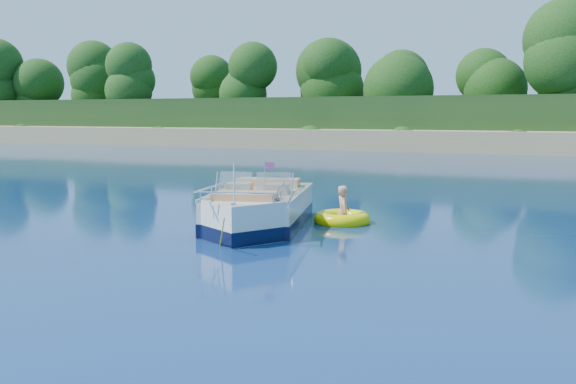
# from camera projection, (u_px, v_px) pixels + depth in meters

# --- Properties ---
(ground) EXTENTS (160.00, 160.00, 0.00)m
(ground) POSITION_uv_depth(u_px,v_px,m) (317.00, 272.00, 10.90)
(ground) COLOR #0A1C49
(ground) RESTS_ON ground
(shoreline) EXTENTS (170.00, 59.00, 6.00)m
(shoreline) POSITION_uv_depth(u_px,v_px,m) (536.00, 130.00, 68.54)
(shoreline) COLOR #937F55
(shoreline) RESTS_ON ground
(treeline) EXTENTS (150.00, 7.12, 8.19)m
(treeline) POSITION_uv_depth(u_px,v_px,m) (522.00, 75.00, 47.36)
(treeline) COLOR black
(treeline) RESTS_ON ground
(motorboat) EXTENTS (2.97, 5.63, 1.92)m
(motorboat) POSITION_uv_depth(u_px,v_px,m) (257.00, 212.00, 15.07)
(motorboat) COLOR silver
(motorboat) RESTS_ON ground
(tow_tube) EXTENTS (1.62, 1.62, 0.37)m
(tow_tube) POSITION_uv_depth(u_px,v_px,m) (342.00, 219.00, 15.78)
(tow_tube) COLOR #ECDE02
(tow_tube) RESTS_ON ground
(boy) EXTENTS (0.69, 0.81, 1.47)m
(boy) POSITION_uv_depth(u_px,v_px,m) (343.00, 223.00, 15.78)
(boy) COLOR tan
(boy) RESTS_ON ground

